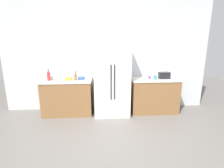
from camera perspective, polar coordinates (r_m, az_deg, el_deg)
name	(u,v)px	position (r m, az deg, el deg)	size (l,w,h in m)	color
ground_plane	(112,144)	(3.58, -0.14, -18.29)	(10.81, 10.81, 0.00)	slate
kitchen_back_panel	(107,57)	(4.86, -1.59, 8.65)	(5.41, 0.10, 2.87)	silver
counter_left	(67,97)	(4.79, -13.86, -3.90)	(1.25, 0.63, 0.90)	olive
counter_right	(154,95)	(4.92, 13.04, -3.34)	(1.23, 0.63, 0.90)	olive
refrigerator	(112,79)	(4.53, -0.10, 1.65)	(0.88, 0.73, 1.84)	white
toaster	(164,75)	(4.81, 16.11, 2.63)	(0.28, 0.16, 0.17)	black
bottle_a	(49,76)	(4.67, -19.32, 2.34)	(0.08, 0.08, 0.27)	red
bottle_b	(75,77)	(4.52, -11.43, 2.17)	(0.08, 0.08, 0.22)	brown
cup_a	(150,77)	(4.72, 11.74, 2.10)	(0.07, 0.07, 0.07)	purple
cup_b	(53,78)	(4.78, -18.22, 1.91)	(0.09, 0.09, 0.09)	white
cup_c	(155,77)	(4.67, 13.40, 2.03)	(0.08, 0.08, 0.10)	teal
bowl_a	(68,79)	(4.62, -13.55, 1.65)	(0.19, 0.19, 0.06)	yellow
bowl_b	(81,78)	(4.61, -9.63, 1.85)	(0.18, 0.18, 0.06)	blue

